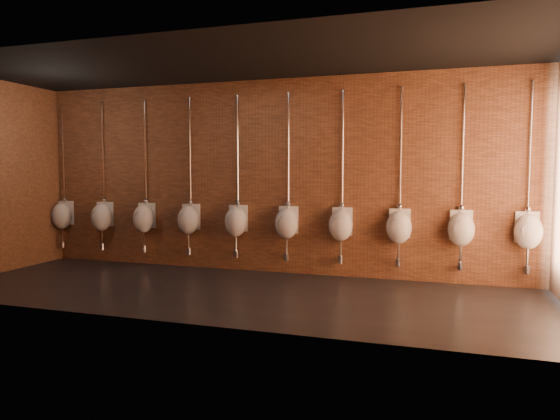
{
  "coord_description": "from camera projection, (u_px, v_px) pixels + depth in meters",
  "views": [
    {
      "loc": [
        2.69,
        -6.37,
        1.71
      ],
      "look_at": [
        0.39,
        0.9,
        1.1
      ],
      "focal_mm": 32.0,
      "sensor_mm": 36.0,
      "label": 1
    }
  ],
  "objects": [
    {
      "name": "urinal_6",
      "position": [
        341.0,
        224.0,
        7.86
      ],
      "size": [
        0.43,
        0.38,
        2.72
      ],
      "color": "white",
      "rests_on": "ground"
    },
    {
      "name": "urinal_5",
      "position": [
        287.0,
        222.0,
        8.12
      ],
      "size": [
        0.43,
        0.38,
        2.72
      ],
      "color": "white",
      "rests_on": "ground"
    },
    {
      "name": "urinal_7",
      "position": [
        399.0,
        226.0,
        7.59
      ],
      "size": [
        0.43,
        0.38,
        2.72
      ],
      "color": "white",
      "rests_on": "ground"
    },
    {
      "name": "room_shell",
      "position": [
        233.0,
        148.0,
        6.84
      ],
      "size": [
        8.54,
        3.04,
        3.22
      ],
      "color": "black",
      "rests_on": "ground"
    },
    {
      "name": "urinal_1",
      "position": [
        102.0,
        216.0,
        9.2
      ],
      "size": [
        0.43,
        0.38,
        2.72
      ],
      "color": "white",
      "rests_on": "ground"
    },
    {
      "name": "urinal_3",
      "position": [
        188.0,
        219.0,
        8.66
      ],
      "size": [
        0.43,
        0.38,
        2.72
      ],
      "color": "white",
      "rests_on": "ground"
    },
    {
      "name": "urinal_4",
      "position": [
        236.0,
        221.0,
        8.39
      ],
      "size": [
        0.43,
        0.38,
        2.72
      ],
      "color": "white",
      "rests_on": "ground"
    },
    {
      "name": "urinal_8",
      "position": [
        461.0,
        228.0,
        7.32
      ],
      "size": [
        0.43,
        0.38,
        2.72
      ],
      "color": "white",
      "rests_on": "ground"
    },
    {
      "name": "urinal_9",
      "position": [
        528.0,
        230.0,
        7.05
      ],
      "size": [
        0.43,
        0.38,
        2.72
      ],
      "color": "white",
      "rests_on": "ground"
    },
    {
      "name": "urinal_2",
      "position": [
        144.0,
        218.0,
        8.93
      ],
      "size": [
        0.43,
        0.38,
        2.72
      ],
      "color": "white",
      "rests_on": "ground"
    },
    {
      "name": "urinal_0",
      "position": [
        62.0,
        215.0,
        9.47
      ],
      "size": [
        0.43,
        0.38,
        2.72
      ],
      "color": "white",
      "rests_on": "ground"
    },
    {
      "name": "ground",
      "position": [
        234.0,
        292.0,
        7.0
      ],
      "size": [
        8.5,
        8.5,
        0.0
      ],
      "primitive_type": "plane",
      "color": "black",
      "rests_on": "ground"
    }
  ]
}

